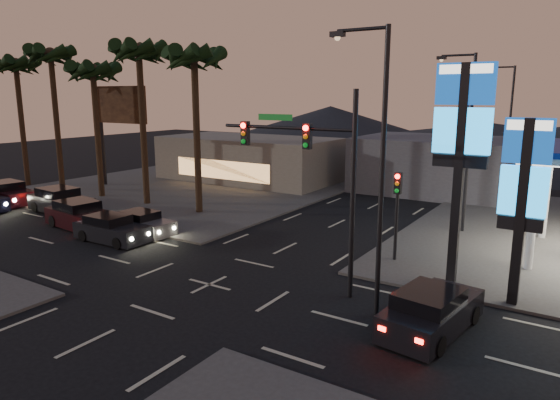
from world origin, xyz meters
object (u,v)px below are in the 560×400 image
Objects in this scene: pylon_sign_short at (524,184)px; car_lane_b_mid at (60,201)px; car_lane_b_rear at (7,194)px; car_lane_a_mid at (80,215)px; suv_station at (431,312)px; car_lane_b_front at (142,224)px; pylon_sign_tall at (462,131)px; traffic_signal_mast at (313,162)px; car_lane_a_front at (111,229)px.

car_lane_b_mid is (-28.06, 0.17, -3.88)m from pylon_sign_short.
car_lane_b_rear is at bearing -179.61° from pylon_sign_short.
car_lane_b_rear is (-33.82, -0.23, -3.90)m from pylon_sign_short.
suv_station is (21.48, -2.11, -0.05)m from car_lane_a_mid.
car_lane_b_rear is (-14.51, 0.34, 0.14)m from car_lane_b_front.
car_lane_b_rear reaches higher than car_lane_b_front.
car_lane_b_rear is at bearing 172.33° from car_lane_a_mid.
pylon_sign_tall is 2.19× the size of car_lane_b_front.
pylon_sign_tall reaches higher than suv_station.
suv_station is (17.31, -3.15, 0.09)m from car_lane_b_front.
traffic_signal_mast is 13.21m from car_lane_a_front.
car_lane_b_rear is at bearing -177.75° from pylon_sign_tall.
car_lane_a_front is at bearing -8.96° from car_lane_b_rear.
pylon_sign_short is 1.34× the size of car_lane_b_mid.
pylon_sign_tall is 7.42m from suv_station.
car_lane_b_front is 0.87× the size of suv_station.
car_lane_a_front is (-17.14, -3.47, -5.73)m from pylon_sign_tall.
pylon_sign_short is 1.70× the size of car_lane_b_front.
pylon_sign_tall is 18.40m from car_lane_a_front.
car_lane_b_mid reaches higher than car_lane_b_front.
pylon_sign_tall reaches higher than car_lane_a_mid.
car_lane_a_mid is at bearing -165.89° from car_lane_b_front.
car_lane_a_front is 8.82m from car_lane_b_mid.
pylon_sign_tall is 6.02m from traffic_signal_mast.
car_lane_a_mid is 0.98× the size of car_lane_b_mid.
suv_station is at bearing -83.86° from pylon_sign_tall.
traffic_signal_mast is (-7.24, -2.51, 0.57)m from pylon_sign_short.
pylon_sign_short is 1.58× the size of car_lane_a_front.
car_lane_a_mid is at bearing -21.35° from car_lane_b_mid.
car_lane_b_front is at bearing -174.64° from pylon_sign_tall.
pylon_sign_short is 1.48× the size of suv_station.
car_lane_b_front is at bearing -4.85° from car_lane_b_mid.
car_lane_a_mid is (-16.23, 0.89, -4.47)m from traffic_signal_mast.
car_lane_b_mid is 1.02× the size of car_lane_b_rear.
pylon_sign_short is at bearing 0.39° from car_lane_b_rear.
car_lane_a_mid reaches higher than car_lane_a_front.
car_lane_b_mid is 1.11× the size of suv_station.
car_lane_b_rear reaches higher than car_lane_a_front.
traffic_signal_mast reaches higher than suv_station.
pylon_sign_short is 19.73m from car_lane_b_front.
car_lane_a_front is 3.93m from car_lane_a_mid.
car_lane_b_rear reaches higher than car_lane_a_mid.
car_lane_a_mid is 4.92m from car_lane_b_mid.
suv_station is at bearing -6.27° from car_lane_b_rear.
car_lane_a_mid reaches higher than car_lane_b_front.
pylon_sign_tall reaches higher than car_lane_b_rear.
car_lane_b_mid is at bearing 179.66° from pylon_sign_short.
car_lane_b_front is at bearing 170.88° from traffic_signal_mast.
traffic_signal_mast is at bearing -160.87° from pylon_sign_short.
car_lane_a_mid is at bearing 174.40° from suv_station.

